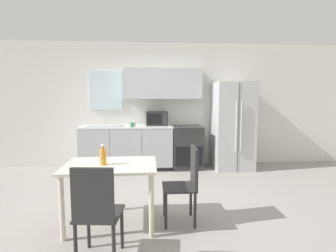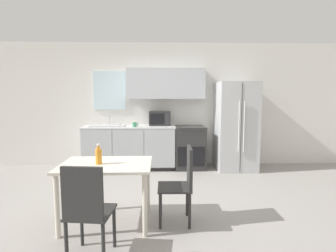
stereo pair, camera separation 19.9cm
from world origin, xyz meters
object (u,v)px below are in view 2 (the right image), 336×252
dining_table (107,173)px  drink_bottle (99,156)px  dining_chair_near (87,207)px  dining_chair_side (183,179)px  oven_range (190,147)px  microwave (160,118)px  refrigerator (235,126)px  coffee_mug (135,125)px

dining_table → drink_bottle: drink_bottle is taller
dining_chair_near → dining_chair_side: (0.94, 0.76, 0.00)m
drink_bottle → dining_chair_side: bearing=1.2°
oven_range → dining_table: size_ratio=0.85×
dining_chair_near → dining_table: bearing=94.3°
microwave → dining_table: bearing=-103.8°
refrigerator → drink_bottle: bearing=-134.0°
dining_chair_side → drink_bottle: drink_bottle is taller
refrigerator → dining_table: size_ratio=1.72×
refrigerator → coffee_mug: bearing=-177.4°
dining_chair_side → drink_bottle: bearing=92.3°
dining_chair_near → drink_bottle: 0.80m
oven_range → refrigerator: size_ratio=0.49×
dining_table → drink_bottle: bearing=-165.7°
oven_range → microwave: (-0.64, 0.12, 0.62)m
refrigerator → microwave: (-1.60, 0.21, 0.15)m
coffee_mug → dining_chair_near: coffee_mug is taller
dining_chair_side → oven_range: bearing=-7.4°
refrigerator → dining_chair_near: size_ratio=1.97×
coffee_mug → dining_table: 2.31m
refrigerator → microwave: 1.62m
drink_bottle → dining_table: bearing=14.3°
dining_chair_side → refrigerator: bearing=-28.0°
oven_range → refrigerator: (0.95, -0.09, 0.46)m
oven_range → dining_table: (-1.28, -2.46, 0.18)m
oven_range → coffee_mug: coffee_mug is taller
microwave → coffee_mug: size_ratio=3.93×
refrigerator → drink_bottle: 3.33m
microwave → dining_table: 2.70m
coffee_mug → dining_chair_side: size_ratio=0.12×
drink_bottle → microwave: bearing=74.6°
dining_table → drink_bottle: (-0.08, -0.02, 0.21)m
dining_table → dining_chair_side: 0.91m
drink_bottle → oven_range: bearing=61.3°
dining_chair_side → drink_bottle: 1.04m
dining_table → dining_chair_side: bearing=-0.0°
refrigerator → dining_table: (-2.23, -2.38, -0.29)m
dining_table → oven_range: bearing=62.6°
coffee_mug → refrigerator: bearing=2.6°
oven_range → drink_bottle: size_ratio=3.78×
dining_chair_side → drink_bottle: size_ratio=3.88×
oven_range → dining_chair_near: dining_chair_near is taller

